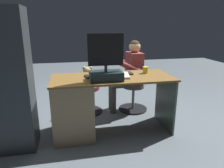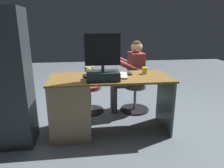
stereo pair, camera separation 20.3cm
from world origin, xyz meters
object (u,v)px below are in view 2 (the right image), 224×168
object	(u,v)px
desk	(79,104)
monitor	(103,68)
office_chair_teddy	(90,96)
cup	(145,71)
visitor_chair	(135,96)
tv_remote	(85,76)
computer_mouse	(93,74)
person	(131,71)
teddy_bear	(89,76)
keyboard	(115,74)

from	to	relation	value
desk	monitor	world-z (taller)	monitor
desk	office_chair_teddy	world-z (taller)	desk
cup	visitor_chair	size ratio (longest dim) A/B	0.19
tv_remote	visitor_chair	world-z (taller)	tv_remote
desk	computer_mouse	xyz separation A→B (m)	(-0.19, -0.11, 0.36)
office_chair_teddy	person	distance (m)	0.77
teddy_bear	office_chair_teddy	bearing A→B (deg)	90.00
keyboard	visitor_chair	bearing A→B (deg)	-127.80
computer_mouse	tv_remote	bearing A→B (deg)	34.80
office_chair_teddy	desk	bearing A→B (deg)	77.70
tv_remote	teddy_bear	xyz separation A→B (m)	(-0.06, -0.64, -0.17)
cup	monitor	bearing A→B (deg)	23.25
cup	teddy_bear	size ratio (longest dim) A/B	0.28
computer_mouse	visitor_chair	size ratio (longest dim) A/B	0.21
computer_mouse	visitor_chair	bearing A→B (deg)	-142.99
monitor	computer_mouse	distance (m)	0.30
computer_mouse	teddy_bear	bearing A→B (deg)	-85.89
cup	tv_remote	world-z (taller)	cup
tv_remote	office_chair_teddy	bearing A→B (deg)	-101.98
visitor_chair	person	world-z (taller)	person
computer_mouse	person	bearing A→B (deg)	-139.27
desk	tv_remote	size ratio (longest dim) A/B	10.04
monitor	teddy_bear	distance (m)	0.89
keyboard	office_chair_teddy	bearing A→B (deg)	-59.67
desk	person	size ratio (longest dim) A/B	1.33
cup	tv_remote	distance (m)	0.78
tv_remote	cup	bearing A→B (deg)	177.98
teddy_bear	computer_mouse	bearing A→B (deg)	94.11
desk	tv_remote	world-z (taller)	tv_remote
office_chair_teddy	teddy_bear	size ratio (longest dim) A/B	1.45
cup	visitor_chair	world-z (taller)	cup
cup	teddy_bear	distance (m)	0.95
monitor	person	distance (m)	0.95
keyboard	teddy_bear	world-z (taller)	keyboard
office_chair_teddy	person	bearing A→B (deg)	176.62
monitor	person	world-z (taller)	monitor
desk	teddy_bear	distance (m)	0.72
tv_remote	teddy_bear	bearing A→B (deg)	-101.89
keyboard	monitor	bearing A→B (deg)	54.32
computer_mouse	cup	xyz separation A→B (m)	(-0.68, 0.00, 0.03)
cup	person	bearing A→B (deg)	-82.24
monitor	keyboard	size ratio (longest dim) A/B	1.27
computer_mouse	monitor	bearing A→B (deg)	113.29
keyboard	tv_remote	distance (m)	0.39
keyboard	computer_mouse	size ratio (longest dim) A/B	4.38
monitor	keyboard	bearing A→B (deg)	-125.68
cup	visitor_chair	xyz separation A→B (m)	(-0.01, -0.52, -0.54)
teddy_bear	visitor_chair	size ratio (longest dim) A/B	0.66
tv_remote	teddy_bear	size ratio (longest dim) A/B	0.49
computer_mouse	tv_remote	size ratio (longest dim) A/B	0.64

